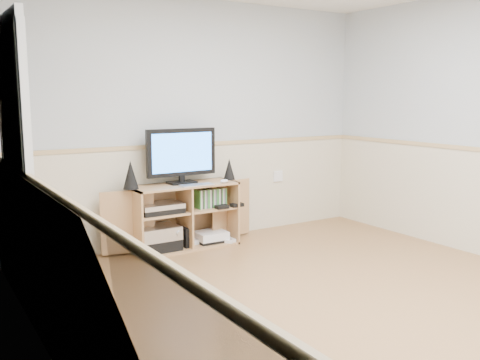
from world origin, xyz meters
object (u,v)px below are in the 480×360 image
media_cabinet (182,214)px  monitor (181,154)px  keyboard (197,185)px  game_consoles (209,237)px

media_cabinet → monitor: (0.00, -0.00, 0.62)m
media_cabinet → keyboard: (0.07, -0.19, 0.32)m
monitor → game_consoles: size_ratio=1.64×
keyboard → game_consoles: (0.21, 0.13, -0.59)m
media_cabinet → game_consoles: 0.39m
game_consoles → monitor: bearing=167.6°
media_cabinet → game_consoles: (0.28, -0.06, -0.26)m
media_cabinet → keyboard: 0.38m
monitor → game_consoles: 0.92m
keyboard → game_consoles: 0.63m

